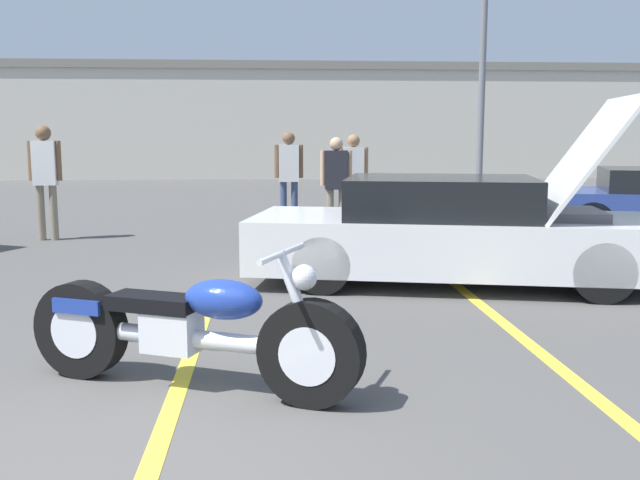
# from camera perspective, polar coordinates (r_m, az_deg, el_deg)

# --- Properties ---
(parking_stripe_middle) EXTENTS (0.12, 5.52, 0.01)m
(parking_stripe_middle) POSITION_cam_1_polar(r_m,az_deg,el_deg) (5.61, -10.32, -9.06)
(parking_stripe_middle) COLOR yellow
(parking_stripe_middle) RESTS_ON ground
(parking_stripe_back) EXTENTS (0.12, 5.52, 0.01)m
(parking_stripe_back) POSITION_cam_1_polar(r_m,az_deg,el_deg) (5.95, 16.80, -8.27)
(parking_stripe_back) COLOR yellow
(parking_stripe_back) RESTS_ON ground
(far_building) EXTENTS (32.00, 4.20, 4.40)m
(far_building) POSITION_cam_1_polar(r_m,az_deg,el_deg) (29.16, -6.13, 9.67)
(far_building) COLOR beige
(far_building) RESTS_ON ground
(light_pole) EXTENTS (1.21, 0.28, 7.79)m
(light_pole) POSITION_cam_1_polar(r_m,az_deg,el_deg) (20.06, 13.17, 15.66)
(light_pole) COLOR slate
(light_pole) RESTS_ON ground
(motorcycle) EXTENTS (2.25, 1.12, 0.97)m
(motorcycle) POSITION_cam_1_polar(r_m,az_deg,el_deg) (4.79, -10.45, -7.11)
(motorcycle) COLOR black
(motorcycle) RESTS_ON ground
(show_car_hood_open) EXTENTS (4.86, 2.70, 2.09)m
(show_car_hood_open) POSITION_cam_1_polar(r_m,az_deg,el_deg) (8.21, 10.91, 0.65)
(show_car_hood_open) COLOR white
(show_car_hood_open) RESTS_ON ground
(spectator_near_motorcycle) EXTENTS (0.52, 0.24, 1.82)m
(spectator_near_motorcycle) POSITION_cam_1_polar(r_m,az_deg,el_deg) (12.15, -21.13, 5.12)
(spectator_near_motorcycle) COLOR gray
(spectator_near_motorcycle) RESTS_ON ground
(spectator_by_show_car) EXTENTS (0.52, 0.22, 1.64)m
(spectator_by_show_car) POSITION_cam_1_polar(r_m,az_deg,el_deg) (11.65, 1.31, 4.94)
(spectator_by_show_car) COLOR gray
(spectator_by_show_car) RESTS_ON ground
(spectator_midground) EXTENTS (0.52, 0.23, 1.72)m
(spectator_midground) POSITION_cam_1_polar(r_m,az_deg,el_deg) (12.93, -2.51, 5.54)
(spectator_midground) COLOR #38476B
(spectator_midground) RESTS_ON ground
(spectator_far_lot) EXTENTS (0.52, 0.22, 1.68)m
(spectator_far_lot) POSITION_cam_1_polar(r_m,az_deg,el_deg) (12.51, 2.68, 5.31)
(spectator_far_lot) COLOR gray
(spectator_far_lot) RESTS_ON ground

